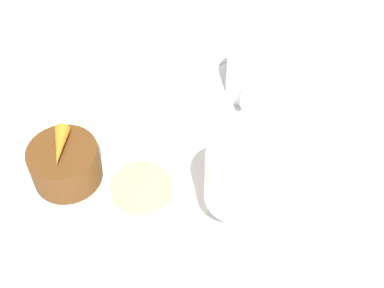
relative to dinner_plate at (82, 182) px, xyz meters
The scene contains 9 objects.
ground_plane 0.04m from the dinner_plate, 56.49° to the left, with size 3.00×3.00×0.00m, color white.
dinner_plate is the anchor object (origin of this frame).
saucer 0.27m from the dinner_plate, 145.00° to the left, with size 0.16×0.16×0.01m.
coffee_cup 0.27m from the dinner_plate, 144.86° to the left, with size 0.10×0.08×0.07m.
spoon 0.22m from the dinner_plate, 138.92° to the left, with size 0.07×0.10×0.00m.
wine_glass 0.21m from the dinner_plate, 92.66° to the left, with size 0.07×0.07×0.13m.
dessert_cake 0.03m from the dinner_plate, 81.49° to the right, with size 0.08×0.08×0.05m.
carrot_garnish 0.07m from the dinner_plate, 81.49° to the right, with size 0.06×0.04×0.02m.
pineapple_slice 0.08m from the dinner_plate, 96.92° to the left, with size 0.07×0.07×0.01m.
Camera 1 is at (0.30, 0.23, 0.53)m, focal length 50.00 mm.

